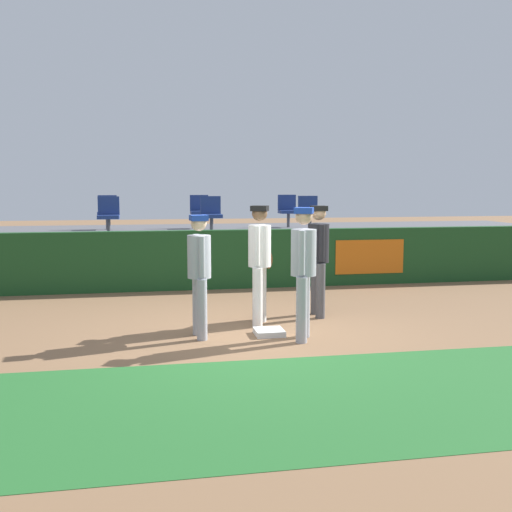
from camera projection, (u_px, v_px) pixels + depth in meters
The scene contains 15 objects.
ground_plane at pixel (254, 338), 8.21m from camera, with size 60.00×60.00×0.00m, color #846042.
grass_foreground_strip at pixel (299, 399), 5.83m from camera, with size 18.00×2.80×0.01m, color #26662B.
first_base at pixel (269, 332), 8.37m from camera, with size 0.40×0.40×0.08m, color white.
player_fielder_home at pixel (260, 256), 8.93m from camera, with size 0.48×0.51×1.79m.
player_runner_visitor at pixel (303, 264), 8.00m from camera, with size 0.44×0.47×1.79m.
player_coach_visitor at pixel (199, 267), 8.14m from camera, with size 0.35×0.47×1.69m.
player_umpire at pixel (318, 253), 9.48m from camera, with size 0.35×0.50×1.77m.
field_wall at pixel (218, 259), 12.11m from camera, with size 18.00×0.26×1.19m.
bleacher_platform at pixel (205, 251), 14.62m from camera, with size 18.00×4.80×1.01m, color #59595E.
seat_front_right at pixel (309, 212), 13.83m from camera, with size 0.46×0.44×0.84m.
seat_front_left at pixel (109, 213), 13.00m from camera, with size 0.46×0.44×0.84m.
seat_back_right at pixel (288, 209), 15.58m from camera, with size 0.48×0.44×0.84m.
seat_back_center at pixel (200, 210), 15.15m from camera, with size 0.46×0.44×0.84m.
seat_back_left at pixel (107, 210), 14.74m from camera, with size 0.45×0.44×0.84m.
seat_front_center at pixel (211, 213), 13.41m from camera, with size 0.46×0.44×0.84m.
Camera 1 is at (-1.45, -7.89, 2.08)m, focal length 41.96 mm.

